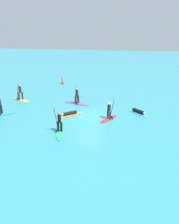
# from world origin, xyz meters

# --- Properties ---
(ground_plane) EXTENTS (120.00, 120.00, 0.00)m
(ground_plane) POSITION_xyz_m (0.00, 0.00, 0.00)
(ground_plane) COLOR teal
(ground_plane) RESTS_ON ground
(surfer_on_teal_board) EXTENTS (2.24, 2.14, 0.44)m
(surfer_on_teal_board) POSITION_xyz_m (4.76, 1.65, 0.17)
(surfer_on_teal_board) COLOR #33C6CC
(surfer_on_teal_board) RESTS_ON ground_plane
(surfer_on_orange_board) EXTENTS (2.55, 2.30, 0.40)m
(surfer_on_orange_board) POSITION_xyz_m (-2.01, 0.04, 0.14)
(surfer_on_orange_board) COLOR orange
(surfer_on_orange_board) RESTS_ON ground_plane
(surfer_on_green_board) EXTENTS (1.34, 3.26, 2.21)m
(surfer_on_green_board) POSITION_xyz_m (-1.89, -3.81, 0.39)
(surfer_on_green_board) COLOR #23B266
(surfer_on_green_board) RESTS_ON ground_plane
(surfer_on_purple_board) EXTENTS (3.20, 1.54, 2.11)m
(surfer_on_purple_board) POSITION_xyz_m (-2.05, 3.70, 0.47)
(surfer_on_purple_board) COLOR purple
(surfer_on_purple_board) RESTS_ON ground_plane
(surfer_on_blue_board) EXTENTS (2.55, 1.93, 1.86)m
(surfer_on_blue_board) POSITION_xyz_m (-8.78, -0.95, 0.52)
(surfer_on_blue_board) COLOR #1E8CD1
(surfer_on_blue_board) RESTS_ON ground_plane
(surfer_on_yellow_board) EXTENTS (2.88, 2.02, 2.03)m
(surfer_on_yellow_board) POSITION_xyz_m (-8.92, 3.90, 0.57)
(surfer_on_yellow_board) COLOR yellow
(surfer_on_yellow_board) RESTS_ON ground_plane
(surfer_on_red_board) EXTENTS (1.82, 2.53, 2.04)m
(surfer_on_red_board) POSITION_xyz_m (1.91, -0.28, 0.42)
(surfer_on_red_board) COLOR red
(surfer_on_red_board) RESTS_ON ground_plane
(marker_buoy) EXTENTS (0.44, 0.44, 1.18)m
(marker_buoy) POSITION_xyz_m (-6.19, 12.38, 0.18)
(marker_buoy) COLOR red
(marker_buoy) RESTS_ON ground_plane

